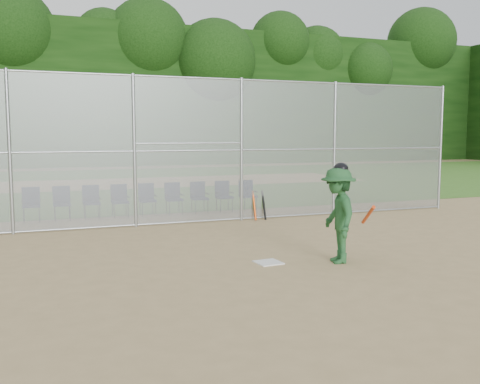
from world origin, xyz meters
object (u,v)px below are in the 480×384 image
object	(u,v)px
home_plate	(268,262)
batter_at_plate	(338,214)
chair_0	(31,205)
water_cooler	(344,206)

from	to	relation	value
home_plate	batter_at_plate	xyz separation A→B (m)	(1.26, -0.41, 0.91)
home_plate	chair_0	xyz separation A→B (m)	(-4.22, 6.78, 0.47)
home_plate	water_cooler	xyz separation A→B (m)	(4.80, 5.05, 0.22)
chair_0	water_cooler	bearing A→B (deg)	-10.85
batter_at_plate	chair_0	size ratio (longest dim) A/B	1.99
batter_at_plate	chair_0	xyz separation A→B (m)	(-5.48, 7.19, -0.44)
home_plate	chair_0	bearing A→B (deg)	121.93
home_plate	chair_0	distance (m)	8.00
batter_at_plate	water_cooler	xyz separation A→B (m)	(3.55, 5.46, -0.69)
batter_at_plate	water_cooler	distance (m)	6.55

